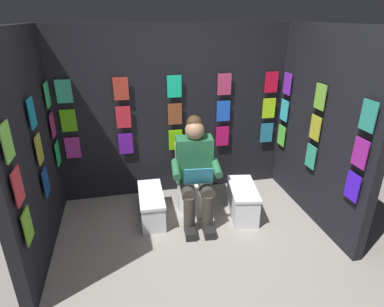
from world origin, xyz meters
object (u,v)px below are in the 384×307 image
object	(u,v)px
toilet	(193,183)
comic_longbox_far	(242,201)
comic_longbox_near	(152,205)
person_reading	(196,171)

from	to	relation	value
toilet	comic_longbox_far	xyz separation A→B (m)	(-0.53, 0.29, -0.15)
comic_longbox_near	person_reading	bearing A→B (deg)	170.73
toilet	person_reading	xyz separation A→B (m)	(0.02, 0.23, 0.27)
toilet	person_reading	bearing A→B (deg)	90.73
toilet	comic_longbox_far	size ratio (longest dim) A/B	1.17
comic_longbox_far	person_reading	bearing A→B (deg)	3.53
toilet	person_reading	world-z (taller)	person_reading
toilet	comic_longbox_far	distance (m)	0.62
person_reading	comic_longbox_near	xyz separation A→B (m)	(0.50, -0.09, -0.44)
toilet	comic_longbox_far	world-z (taller)	toilet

